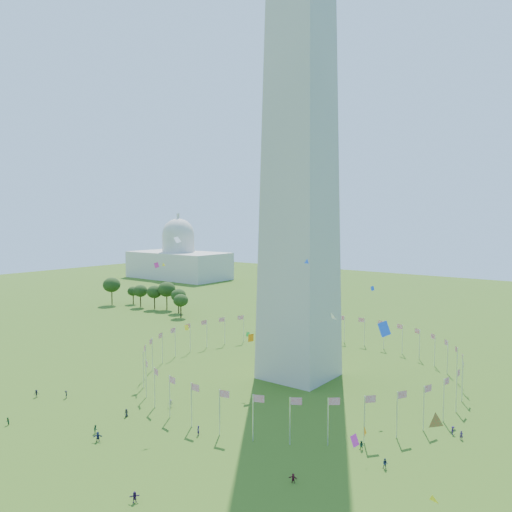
# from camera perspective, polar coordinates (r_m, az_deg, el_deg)

# --- Properties ---
(ground) EXTENTS (600.00, 600.00, 0.00)m
(ground) POSITION_cam_1_polar(r_m,az_deg,el_deg) (100.17, -11.65, -20.39)
(ground) COLOR #305213
(ground) RESTS_ON ground
(washington_monument) EXTENTS (16.80, 16.80, 169.00)m
(washington_monument) POSITION_cam_1_polar(r_m,az_deg,el_deg) (136.08, 5.16, 22.67)
(washington_monument) COLOR #B9B4A4
(washington_monument) RESTS_ON ground
(flag_ring) EXTENTS (80.24, 80.24, 9.00)m
(flag_ring) POSITION_cam_1_polar(r_m,az_deg,el_deg) (134.57, 4.92, -11.71)
(flag_ring) COLOR silver
(flag_ring) RESTS_ON ground
(capitol_building) EXTENTS (70.00, 35.00, 46.00)m
(capitol_building) POSITION_cam_1_polar(r_m,az_deg,el_deg) (345.85, -8.86, 1.27)
(capitol_building) COLOR beige
(capitol_building) RESTS_ON ground
(crowd) EXTENTS (96.34, 70.66, 1.88)m
(crowd) POSITION_cam_1_polar(r_m,az_deg,el_deg) (96.94, -8.70, -20.66)
(crowd) COLOR black
(crowd) RESTS_ON ground
(kites_aloft) EXTENTS (103.38, 62.89, 33.51)m
(kites_aloft) POSITION_cam_1_polar(r_m,az_deg,el_deg) (100.83, 2.78, -9.17)
(kites_aloft) COLOR white
(kites_aloft) RESTS_ON ground
(tree_line_west) EXTENTS (55.61, 15.87, 12.85)m
(tree_line_west) POSITION_cam_1_polar(r_m,az_deg,el_deg) (234.09, -12.17, -4.57)
(tree_line_west) COLOR #294818
(tree_line_west) RESTS_ON ground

